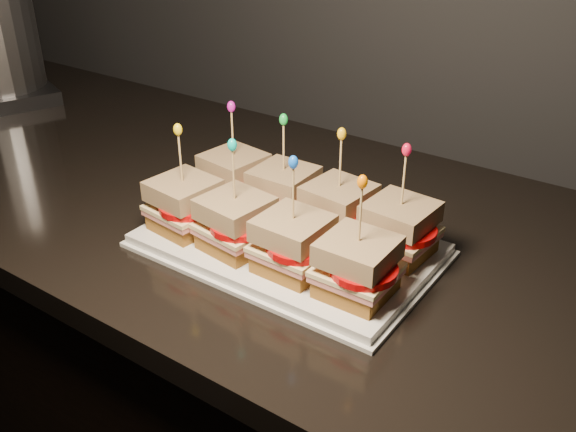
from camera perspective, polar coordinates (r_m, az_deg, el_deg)
The scene contains 61 objects.
cabinet at distance 1.39m, azimuth -7.64°, elevation -14.96°, with size 2.54×0.65×0.89m, color black.
granite_slab at distance 1.12m, azimuth -9.16°, elevation 2.50°, with size 2.58×0.69×0.04m, color black.
platter at distance 0.89m, azimuth 0.00°, elevation -2.61°, with size 0.39×0.24×0.02m, color silver.
platter_rim at distance 0.89m, azimuth 0.00°, elevation -2.94°, with size 0.40×0.25×0.01m, color silver.
sandwich_0_bread_bot at distance 0.99m, azimuth -4.73°, elevation 2.15°, with size 0.08×0.08×0.02m, color brown.
sandwich_0_ham at distance 0.98m, azimuth -4.77°, elevation 2.94°, with size 0.09×0.08×0.01m, color #CC706C.
sandwich_0_cheese at distance 0.98m, azimuth -4.79°, elevation 3.31°, with size 0.09×0.09×0.01m, color #F4DA95.
sandwich_0_tomato at distance 0.97m, azimuth -4.48°, elevation 3.41°, with size 0.08×0.08×0.01m, color #BB0607.
sandwich_0_bread_top at distance 0.97m, azimuth -4.85°, elevation 4.69°, with size 0.08×0.08×0.03m, color #4C2C10.
sandwich_0_pick at distance 0.95m, azimuth -4.96°, elevation 7.10°, with size 0.00×0.00×0.09m, color tan.
sandwich_0_frill at distance 0.94m, azimuth -5.07°, elevation 9.66°, with size 0.01×0.01×0.02m, color #C712A5.
sandwich_1_bread_bot at distance 0.94m, azimuth -0.38°, elevation 0.72°, with size 0.08×0.08×0.02m, color brown.
sandwich_1_ham at distance 0.93m, azimuth -0.38°, elevation 1.54°, with size 0.09×0.08×0.01m, color #CC706C.
sandwich_1_cheese at distance 0.93m, azimuth -0.38°, elevation 1.92°, with size 0.09×0.09×0.01m, color #F4DA95.
sandwich_1_tomato at distance 0.91m, azimuth 0.02°, elevation 2.01°, with size 0.08×0.08×0.01m, color #BB0607.
sandwich_1_bread_top at distance 0.92m, azimuth -0.38°, elevation 3.36°, with size 0.08×0.08×0.03m, color #4C2C10.
sandwich_1_pick at distance 0.90m, azimuth -0.39°, elevation 5.89°, with size 0.00×0.00×0.09m, color tan.
sandwich_1_frill at distance 0.88m, azimuth -0.40°, elevation 8.58°, with size 0.01×0.01×0.02m, color green.
sandwich_2_bread_bot at distance 0.90m, azimuth 4.44°, elevation -0.87°, with size 0.08×0.08×0.02m, color brown.
sandwich_2_ham at distance 0.89m, azimuth 4.47°, elevation -0.03°, with size 0.09×0.08×0.01m, color #CC706C.
sandwich_2_cheese at distance 0.88m, azimuth 4.49°, elevation 0.37°, with size 0.09×0.09×0.01m, color #F4DA95.
sandwich_2_tomato at distance 0.87m, azimuth 4.98°, elevation 0.43°, with size 0.08×0.08×0.01m, color #BB0607.
sandwich_2_bread_top at distance 0.87m, azimuth 4.56°, elevation 1.87°, with size 0.08×0.08×0.03m, color #4C2C10.
sandwich_2_pick at distance 0.85m, azimuth 4.67°, elevation 4.49°, with size 0.00×0.00×0.09m, color tan.
sandwich_2_frill at distance 0.84m, azimuth 4.79°, elevation 7.30°, with size 0.01×0.01×0.02m, color #EFAE0E.
sandwich_3_bread_bot at distance 0.86m, azimuth 9.70°, elevation -2.60°, with size 0.08×0.08×0.02m, color brown.
sandwich_3_ham at distance 0.85m, azimuth 9.78°, elevation -1.74°, with size 0.09×0.08×0.01m, color #CC706C.
sandwich_3_cheese at distance 0.85m, azimuth 9.82°, elevation -1.33°, with size 0.09×0.09×0.01m, color #F4DA95.
sandwich_3_tomato at distance 0.84m, azimuth 10.42°, elevation -1.29°, with size 0.08×0.08×0.01m, color #BB0607.
sandwich_3_bread_top at distance 0.84m, azimuth 9.97°, elevation 0.21°, with size 0.08×0.08×0.03m, color #4C2C10.
sandwich_3_pick at distance 0.82m, azimuth 10.23°, elevation 2.91°, with size 0.00×0.00×0.09m, color tan.
sandwich_3_frill at distance 0.80m, azimuth 10.50°, elevation 5.82°, with size 0.01×0.01×0.02m, color red.
sandwich_4_bread_bot at distance 0.92m, azimuth -9.07°, elevation -0.40°, with size 0.08×0.08×0.02m, color brown.
sandwich_4_ham at distance 0.91m, azimuth -9.15°, elevation 0.44°, with size 0.09×0.08×0.01m, color #CC706C.
sandwich_4_cheese at distance 0.91m, azimuth -9.18°, elevation 0.82°, with size 0.09×0.09×0.01m, color #F4DA95.
sandwich_4_tomato at distance 0.89m, azimuth -8.92°, elevation 0.90°, with size 0.08×0.08×0.01m, color #BB0607.
sandwich_4_bread_top at distance 0.90m, azimuth -9.31°, elevation 2.29°, with size 0.08×0.08×0.03m, color #4C2C10.
sandwich_4_pick at distance 0.88m, azimuth -9.53°, elevation 4.85°, with size 0.00×0.00×0.09m, color tan.
sandwich_4_frill at distance 0.86m, azimuth -9.77°, elevation 7.59°, with size 0.01×0.01×0.02m, color yellow.
sandwich_5_bread_bot at distance 0.86m, azimuth -4.61°, elevation -2.11°, with size 0.08×0.08×0.02m, color brown.
sandwich_5_ham at distance 0.86m, azimuth -4.65°, elevation -1.24°, with size 0.09×0.08×0.01m, color #CC706C.
sandwich_5_cheese at distance 0.85m, azimuth -4.66°, elevation -0.83°, with size 0.09×0.09×0.01m, color #F4DA95.
sandwich_5_tomato at distance 0.84m, azimuth -4.31°, elevation -0.78°, with size 0.08×0.08×0.01m, color #BB0607.
sandwich_5_bread_top at distance 0.84m, azimuth -4.73°, elevation 0.71°, with size 0.08×0.08×0.03m, color #4C2C10.
sandwich_5_pick at distance 0.82m, azimuth -4.86°, elevation 3.41°, with size 0.00×0.00×0.09m, color tan.
sandwich_5_frill at distance 0.80m, azimuth -4.99°, elevation 6.32°, with size 0.01×0.01×0.02m, color #03BCAD.
sandwich_6_bread_bot at distance 0.82m, azimuth 0.43°, elevation -4.02°, with size 0.08×0.08×0.02m, color brown.
sandwich_6_ham at distance 0.81m, azimuth 0.44°, elevation -3.12°, with size 0.09×0.08×0.01m, color #CC706C.
sandwich_6_cheese at distance 0.80m, azimuth 0.44°, elevation -2.69°, with size 0.09×0.09×0.01m, color #F4DA95.
sandwich_6_tomato at distance 0.79m, azimuth 0.91°, elevation -2.67°, with size 0.08×0.08×0.01m, color #BB0607.
sandwich_6_bread_top at distance 0.79m, azimuth 0.45°, elevation -1.09°, with size 0.08×0.08×0.03m, color #4C2C10.
sandwich_6_pick at distance 0.77m, azimuth 0.46°, elevation 1.74°, with size 0.00×0.00×0.09m, color tan.
sandwich_6_frill at distance 0.75m, azimuth 0.47°, elevation 4.81°, with size 0.01×0.01×0.02m, color blue.
sandwich_7_bread_bot at distance 0.78m, azimuth 6.07°, elevation -6.10°, with size 0.08×0.08×0.02m, color brown.
sandwich_7_ham at distance 0.77m, azimuth 6.13°, elevation -5.18°, with size 0.09×0.08×0.01m, color #CC706C.
sandwich_7_cheese at distance 0.76m, azimuth 6.15°, elevation -4.74°, with size 0.09×0.09×0.01m, color #F4DA95.
sandwich_7_tomato at distance 0.75m, azimuth 6.76°, elevation -4.76°, with size 0.08×0.08×0.01m, color #BB0607.
sandwich_7_bread_top at distance 0.75m, azimuth 6.26°, elevation -3.09°, with size 0.08×0.08×0.03m, color #4C2C10.
sandwich_7_pick at distance 0.73m, azimuth 6.44°, elevation -0.16°, with size 0.00×0.00×0.09m, color tan.
sandwich_7_frill at distance 0.71m, azimuth 6.63°, elevation 3.04°, with size 0.01×0.01×0.02m, color orange.
appliance_base at distance 1.62m, azimuth -24.16°, elevation 10.00°, with size 0.25×0.21×0.03m, color #262628.
Camera 1 is at (0.48, 0.95, 1.40)m, focal length 40.00 mm.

